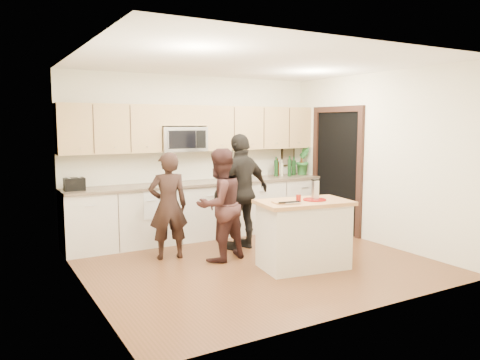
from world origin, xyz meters
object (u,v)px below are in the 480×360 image
island (304,234)px  woman_left (168,206)px  woman_center (220,205)px  toaster (74,184)px  woman_right (241,192)px

island → woman_left: bearing=145.7°
island → woman_center: 1.22m
island → woman_left: size_ratio=0.85×
woman_left → woman_center: woman_center is taller
toaster → woman_center: size_ratio=0.18×
island → woman_left: (-1.39, 1.29, 0.30)m
woman_center → island: bearing=118.7°
woman_right → toaster: bearing=-35.6°
toaster → woman_right: 2.44m
woman_left → island: bearing=147.1°
island → woman_right: (-0.24, 1.22, 0.42)m
woman_left → woman_right: size_ratio=0.86×
island → woman_right: bearing=109.7°
woman_left → woman_right: 1.16m
toaster → woman_right: bearing=-23.1°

